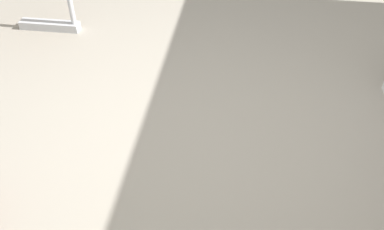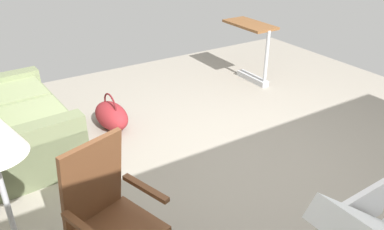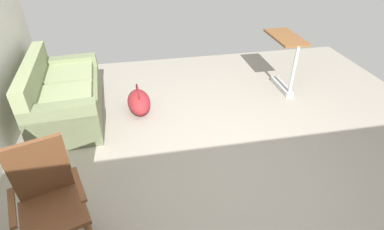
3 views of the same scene
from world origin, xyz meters
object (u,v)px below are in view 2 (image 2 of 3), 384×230
object	(u,v)px
rocking_chair	(109,221)
overbed_table	(252,45)
couch	(17,124)
duffel_bag	(111,115)

from	to	relation	value
rocking_chair	overbed_table	distance (m)	3.83
couch	overbed_table	xyz separation A→B (m)	(0.24, -3.31, 0.23)
overbed_table	duffel_bag	bearing A→B (deg)	97.31
overbed_table	duffel_bag	distance (m)	2.37
couch	duffel_bag	size ratio (longest dim) A/B	2.84
duffel_bag	rocking_chair	bearing A→B (deg)	159.33
rocking_chair	duffel_bag	distance (m)	2.16
rocking_chair	overbed_table	bearing A→B (deg)	-53.26
overbed_table	couch	bearing A→B (deg)	94.13
couch	overbed_table	world-z (taller)	couch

